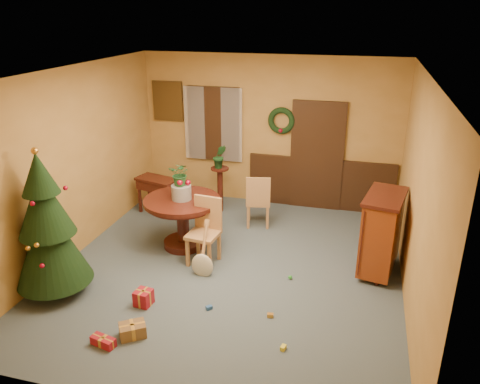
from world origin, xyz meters
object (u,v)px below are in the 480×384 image
(chair_near, at_px, (205,228))
(sideboard, at_px, (381,232))
(dining_table, at_px, (182,213))
(writing_desk, at_px, (158,187))
(christmas_tree, at_px, (47,227))

(chair_near, xyz_separation_m, sideboard, (2.58, 0.35, 0.11))
(dining_table, distance_m, sideboard, 3.09)
(dining_table, height_order, writing_desk, dining_table)
(chair_near, bearing_deg, sideboard, 7.71)
(writing_desk, height_order, sideboard, sideboard)
(chair_near, distance_m, writing_desk, 2.08)
(sideboard, bearing_deg, christmas_tree, -158.38)
(writing_desk, xyz_separation_m, sideboard, (4.04, -1.13, 0.13))
(chair_near, height_order, sideboard, sideboard)
(writing_desk, relative_size, sideboard, 0.70)
(dining_table, bearing_deg, writing_desk, 130.07)
(dining_table, xyz_separation_m, christmas_tree, (-1.21, -1.70, 0.40))
(christmas_tree, height_order, sideboard, christmas_tree)
(dining_table, distance_m, chair_near, 0.61)
(christmas_tree, bearing_deg, sideboard, 21.62)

